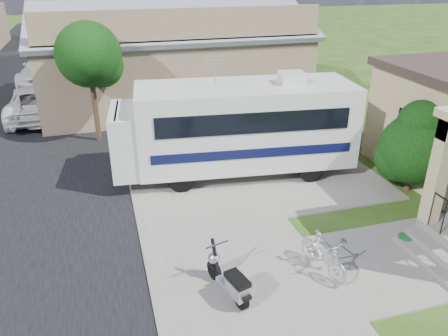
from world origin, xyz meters
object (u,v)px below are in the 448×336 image
object	(u,v)px
scooter	(230,280)
bicycle	(323,256)
pickup_truck	(39,101)
garden_hose	(405,240)
shrub	(416,145)
motorhome	(236,126)
van	(49,67)

from	to	relation	value
scooter	bicycle	world-z (taller)	scooter
pickup_truck	garden_hose	xyz separation A→B (m)	(9.71, -13.19, -0.66)
shrub	bicycle	distance (m)	5.49
motorhome	pickup_truck	distance (m)	10.66
pickup_truck	bicycle	bearing A→B (deg)	117.24
motorhome	scooter	xyz separation A→B (m)	(-1.93, -5.75, -1.22)
bicycle	garden_hose	distance (m)	2.66
scooter	van	size ratio (longest dim) A/B	0.25
motorhome	van	world-z (taller)	motorhome
bicycle	motorhome	bearing A→B (deg)	80.78
scooter	shrub	bearing A→B (deg)	9.47
motorhome	pickup_truck	bearing A→B (deg)	136.18
shrub	bicycle	xyz separation A→B (m)	(-4.51, -2.97, -1.01)
shrub	scooter	xyz separation A→B (m)	(-6.74, -3.16, -1.01)
motorhome	pickup_truck	size ratio (longest dim) A/B	1.47
shrub	scooter	size ratio (longest dim) A/B	1.89
shrub	garden_hose	world-z (taller)	shrub
scooter	garden_hose	bearing A→B (deg)	-7.51
pickup_truck	van	distance (m)	6.72
shrub	garden_hose	size ratio (longest dim) A/B	7.74
shrub	garden_hose	xyz separation A→B (m)	(-1.93, -2.47, -1.39)
bicycle	shrub	bearing A→B (deg)	21.01
scooter	van	distance (m)	21.18
shrub	motorhome	bearing A→B (deg)	151.68
scooter	van	world-z (taller)	van
bicycle	van	bearing A→B (deg)	97.02
bicycle	pickup_truck	size ratio (longest dim) A/B	0.29
garden_hose	van	bearing A→B (deg)	116.08
shrub	pickup_truck	world-z (taller)	shrub
motorhome	garden_hose	bearing A→B (deg)	-54.17
shrub	van	world-z (taller)	shrub
motorhome	pickup_truck	world-z (taller)	motorhome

